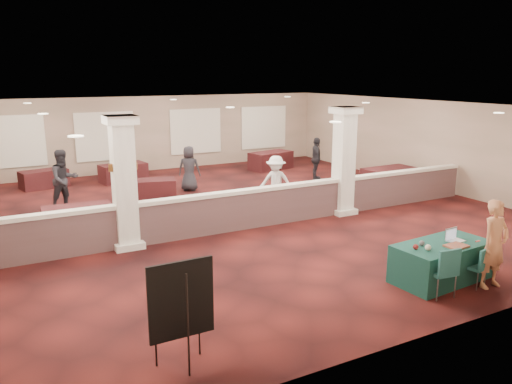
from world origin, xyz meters
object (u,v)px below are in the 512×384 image
conf_chair_side (444,268)px  far_table_back_right (271,161)px  easel_board (181,301)px  attendee_c (316,159)px  far_table_front_right (389,178)px  far_table_front_left (78,219)px  near_table (441,262)px  attendee_d (189,168)px  conf_chair_main (478,264)px  far_table_back_left (44,179)px  attendee_b (276,182)px  attendee_a (64,180)px  woman (494,244)px  far_table_front_center (151,189)px  far_table_back_center (123,173)px

conf_chair_side → far_table_back_right: 13.32m
easel_board → attendee_c: (9.20, 9.96, -0.19)m
far_table_front_right → far_table_back_right: (-1.86, 5.44, -0.01)m
easel_board → far_table_front_left: easel_board is taller
near_table → attendee_d: 10.15m
conf_chair_main → far_table_back_left: 15.12m
near_table → conf_chair_side: conf_chair_side is taller
conf_chair_main → attendee_c: attendee_c is taller
attendee_c → attendee_b: bearing=157.2°
attendee_a → attendee_c: bearing=-19.2°
near_table → far_table_back_left: size_ratio=1.26×
attendee_c → attendee_a: bearing=117.7°
attendee_d → attendee_b: bearing=145.0°
near_table → attendee_a: 11.20m
near_table → far_table_back_right: size_ratio=1.08×
conf_chair_side → attendee_b: 7.11m
far_table_back_left → attendee_b: (6.16, -6.50, 0.50)m
far_table_front_left → attendee_a: bearing=89.1°
attendee_d → conf_chair_main: bearing=132.0°
far_table_front_right → attendee_a: size_ratio=1.04×
conf_chair_side → attendee_b: size_ratio=0.60×
easel_board → far_table_back_right: size_ratio=0.85×
conf_chair_main → woman: 0.49m
conf_chair_main → attendee_b: 7.10m
attendee_a → far_table_front_left: bearing=-110.3°
far_table_front_center → far_table_front_right: far_table_front_right is taller
far_table_back_right → attendee_a: 9.40m
woman → attendee_c: size_ratio=1.05×
near_table → far_table_front_left: size_ratio=1.17×
far_table_back_center → attendee_d: size_ratio=1.07×
conf_chair_main → far_table_back_right: conf_chair_main is taller
far_table_front_right → far_table_back_left: size_ratio=1.20×
far_table_front_right → far_table_back_center: far_table_front_right is taller
attendee_a → attendee_c: size_ratio=1.11×
far_table_back_center → far_table_front_center: bearing=-86.8°
easel_board → woman: (6.36, -0.20, -0.15)m
near_table → far_table_front_left: 9.10m
conf_chair_main → far_table_front_center: bearing=96.8°
near_table → conf_chair_main: bearing=-61.1°
far_table_back_center → attendee_d: (1.74, -2.66, 0.46)m
conf_chair_side → far_table_front_center: conf_chair_side is taller
conf_chair_side → easel_board: 5.15m
attendee_c → near_table: bearing=-172.5°
woman → attendee_b: (-0.75, 7.20, -0.06)m
far_table_back_right → attendee_c: 2.85m
far_table_back_right → far_table_back_left: bearing=175.3°
far_table_back_center → conf_chair_side: bearing=-78.0°
conf_chair_main → far_table_front_left: 9.78m
easel_board → attendee_a: 9.95m
attendee_a → attendee_b: 6.57m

